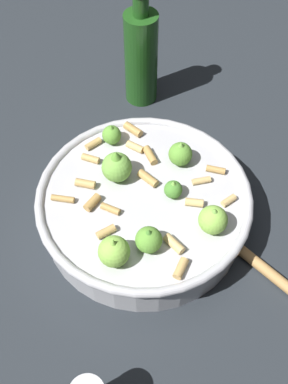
# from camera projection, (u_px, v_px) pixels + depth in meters

# --- Properties ---
(ground_plane) EXTENTS (2.40, 2.40, 0.00)m
(ground_plane) POSITION_uv_depth(u_px,v_px,m) (144.00, 219.00, 0.73)
(ground_plane) COLOR #23282D
(cooking_pan) EXTENTS (0.31, 0.31, 0.12)m
(cooking_pan) POSITION_uv_depth(u_px,v_px,m) (144.00, 205.00, 0.69)
(cooking_pan) COLOR #B7B7BC
(cooking_pan) RESTS_ON ground
(olive_oil_bottle) EXTENTS (0.06, 0.06, 0.22)m
(olive_oil_bottle) POSITION_uv_depth(u_px,v_px,m) (141.00, 56.00, 0.82)
(olive_oil_bottle) COLOR #1E4C19
(olive_oil_bottle) RESTS_ON ground
(wooden_spoon) EXTENTS (0.09, 0.20, 0.02)m
(wooden_spoon) POSITION_uv_depth(u_px,v_px,m) (287.00, 287.00, 0.65)
(wooden_spoon) COLOR #B2844C
(wooden_spoon) RESTS_ON ground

